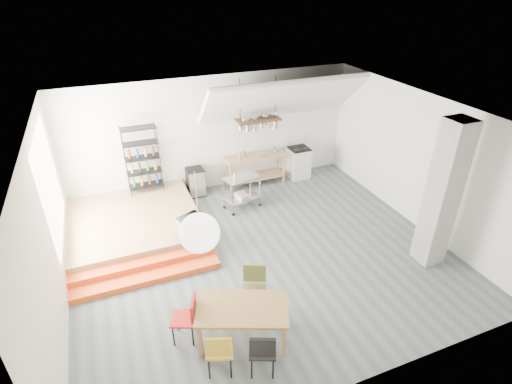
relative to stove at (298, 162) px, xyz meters
name	(u,v)px	position (x,y,z in m)	size (l,w,h in m)	color
floor	(262,254)	(-2.50, -3.16, -0.48)	(8.00, 8.00, 0.00)	#4D5759
wall_back	(213,134)	(-2.50, 0.34, 1.12)	(8.00, 0.04, 3.20)	silver
wall_left	(48,233)	(-6.50, -3.16, 1.12)	(0.04, 7.00, 3.20)	silver
wall_right	(418,161)	(1.50, -3.16, 1.12)	(0.04, 7.00, 3.20)	silver
ceiling	(263,116)	(-2.50, -3.16, 2.72)	(8.00, 7.00, 0.02)	white
slope_ceiling	(283,99)	(-0.70, -0.26, 2.07)	(4.40, 1.80, 0.15)	white
window_pane	(50,185)	(-6.48, -1.66, 1.32)	(0.02, 2.50, 2.20)	white
platform	(135,223)	(-5.00, -1.16, -0.28)	(3.00, 3.00, 0.40)	#A47652
step_lower	(148,278)	(-5.00, -3.11, -0.41)	(3.00, 0.35, 0.13)	#EF531C
step_upper	(145,265)	(-5.00, -2.76, -0.35)	(3.00, 0.35, 0.27)	#EF531C
concrete_column	(443,195)	(0.80, -4.66, 1.12)	(0.50, 0.50, 3.20)	gray
kitchen_counter	(255,165)	(-1.40, -0.01, 0.15)	(1.80, 0.60, 0.91)	#A47652
stove	(298,162)	(0.00, 0.00, 0.00)	(0.60, 0.60, 1.18)	white
pot_rack	(259,122)	(-1.37, -0.23, 1.50)	(1.20, 0.50, 1.43)	#3A2517
wire_shelving	(142,158)	(-4.50, 0.04, 0.85)	(0.88, 0.38, 1.80)	black
microwave_shelf	(191,229)	(-3.90, -2.41, 0.07)	(0.60, 0.40, 0.16)	#A47652
paper_lantern	(200,233)	(-4.26, -4.97, 1.72)	(0.60, 0.60, 0.60)	white
dining_table	(242,311)	(-3.70, -5.20, 0.16)	(1.71, 1.35, 0.71)	olive
chair_mustard	(219,349)	(-4.26, -5.71, 0.06)	(0.53, 0.53, 0.91)	#A8821C
chair_black	(263,350)	(-3.66, -5.95, 0.05)	(0.54, 0.54, 0.89)	black
chair_olive	(254,285)	(-3.26, -4.63, 0.08)	(0.57, 0.57, 0.95)	#5A642F
chair_red	(188,316)	(-4.55, -4.85, 0.05)	(0.53, 0.53, 0.88)	red
rolling_cart	(242,188)	(-2.22, -1.11, 0.10)	(1.00, 0.70, 0.90)	silver
mini_fridge	(196,182)	(-3.17, 0.04, -0.09)	(0.46, 0.46, 0.79)	black
microwave	(190,223)	(-3.90, -2.41, 0.23)	(0.53, 0.36, 0.30)	beige
bowl	(264,154)	(-1.16, -0.06, 0.46)	(0.22, 0.22, 0.05)	silver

